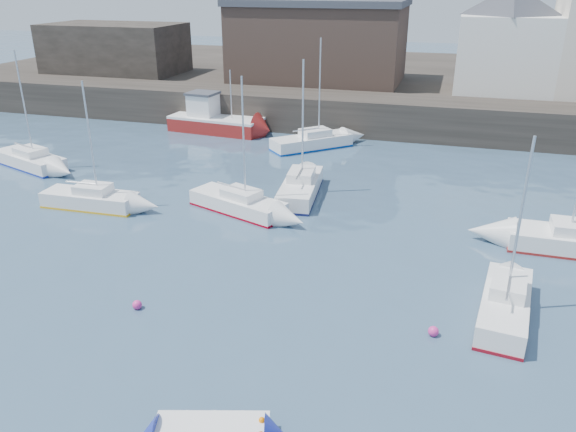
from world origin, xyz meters
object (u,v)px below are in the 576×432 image
(sailboat_h, at_px, (312,141))
(buoy_far, at_px, (251,199))
(sailboat_c, at_px, (505,305))
(buoy_near, at_px, (138,308))
(sailboat_f, at_px, (301,187))
(fishing_boat, at_px, (214,120))
(sailboat_a, at_px, (91,199))
(sailboat_e, at_px, (30,160))
(buoy_mid, at_px, (433,335))
(sailboat_b, at_px, (238,203))

(sailboat_h, xyz_separation_m, buoy_far, (-0.82, -11.61, -0.54))
(sailboat_c, height_order, buoy_near, sailboat_c)
(sailboat_f, relative_size, buoy_near, 21.01)
(buoy_near, xyz_separation_m, buoy_far, (0.27, 12.69, 0.00))
(sailboat_h, xyz_separation_m, buoy_near, (-1.09, -24.30, -0.54))
(sailboat_c, distance_m, sailboat_f, 15.27)
(buoy_far, bearing_deg, fishing_boat, 120.96)
(sailboat_a, distance_m, sailboat_f, 12.25)
(sailboat_h, bearing_deg, sailboat_f, -79.63)
(sailboat_a, bearing_deg, sailboat_c, -13.50)
(buoy_near, relative_size, buoy_far, 0.85)
(fishing_boat, distance_m, sailboat_a, 18.10)
(sailboat_f, distance_m, buoy_near, 14.35)
(buoy_far, bearing_deg, sailboat_f, 26.36)
(sailboat_e, xyz_separation_m, sailboat_h, (17.74, 10.14, 0.02))
(fishing_boat, xyz_separation_m, buoy_mid, (19.76, -25.49, -1.02))
(sailboat_f, relative_size, buoy_far, 17.81)
(sailboat_e, bearing_deg, sailboat_f, -0.38)
(sailboat_f, bearing_deg, buoy_near, -101.95)
(sailboat_e, height_order, sailboat_h, sailboat_h)
(sailboat_e, bearing_deg, fishing_boat, 56.77)
(sailboat_c, xyz_separation_m, sailboat_e, (-30.71, 10.63, -0.03))
(sailboat_e, relative_size, sailboat_f, 0.99)
(sailboat_a, xyz_separation_m, buoy_mid, (19.61, -7.40, -0.51))
(sailboat_b, height_order, buoy_far, sailboat_b)
(fishing_boat, distance_m, sailboat_c, 32.36)
(buoy_far, bearing_deg, sailboat_h, 85.97)
(sailboat_c, bearing_deg, buoy_mid, -141.18)
(sailboat_h, bearing_deg, buoy_mid, -65.54)
(sailboat_a, bearing_deg, sailboat_f, 24.98)
(fishing_boat, height_order, sailboat_e, sailboat_e)
(fishing_boat, relative_size, sailboat_e, 1.04)
(buoy_near, distance_m, buoy_mid, 11.57)
(sailboat_e, bearing_deg, sailboat_b, -11.57)
(sailboat_f, bearing_deg, sailboat_c, -43.45)
(sailboat_h, height_order, buoy_near, sailboat_h)
(sailboat_c, xyz_separation_m, sailboat_h, (-12.96, 20.77, -0.01))
(fishing_boat, distance_m, sailboat_h, 9.75)
(sailboat_h, distance_m, buoy_mid, 25.10)
(sailboat_h, bearing_deg, sailboat_e, -150.26)
(fishing_boat, xyz_separation_m, buoy_far, (8.55, -14.25, -1.02))
(sailboat_e, height_order, buoy_mid, sailboat_e)
(sailboat_e, height_order, sailboat_f, sailboat_f)
(sailboat_b, height_order, sailboat_f, sailboat_f)
(fishing_boat, bearing_deg, sailboat_e, -123.23)
(sailboat_f, relative_size, buoy_mid, 20.20)
(sailboat_e, xyz_separation_m, buoy_mid, (28.13, -12.70, -0.52))
(fishing_boat, distance_m, sailboat_b, 18.33)
(sailboat_h, bearing_deg, buoy_far, -94.03)
(sailboat_a, xyz_separation_m, sailboat_c, (22.19, -5.32, 0.04))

